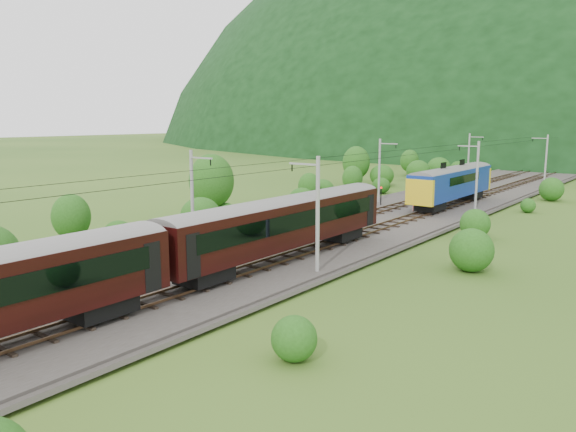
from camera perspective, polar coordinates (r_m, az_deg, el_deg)
The scene contains 13 objects.
ground at distance 43.09m, azimuth -3.87°, elevation -4.65°, with size 600.00×600.00×0.00m, color #31541A.
railbed at distance 50.80m, azimuth 3.57°, elevation -2.23°, with size 14.00×220.00×0.30m, color #38332D.
track_left at distance 52.09m, azimuth 1.37°, elevation -1.66°, with size 2.40×220.00×0.27m.
track_right at distance 49.49m, azimuth 5.88°, elevation -2.33°, with size 2.40×220.00×0.27m.
catenary_left at distance 72.00m, azimuth 9.31°, elevation 4.74°, with size 2.54×192.28×8.00m.
catenary_right at distance 67.16m, azimuth 18.59°, elevation 3.99°, with size 2.54×192.28×8.00m.
overhead_wires at distance 49.81m, azimuth 3.65°, elevation 5.61°, with size 4.83×198.00×0.03m.
mountain_ridge at distance 362.87m, azimuth 13.41°, elevation 7.91°, with size 336.00×280.00×132.00m, color black.
hazard_post_near at distance 89.03m, azimuth 18.73°, elevation 3.15°, with size 0.18×0.18×1.72m, color red.
hazard_post_far at distance 65.69m, azimuth 12.61°, elevation 1.20°, with size 0.18×0.18×1.70m, color red.
signal at distance 69.69m, azimuth 9.42°, elevation 2.19°, with size 0.25×0.25×2.26m.
vegetation_left at distance 70.32m, azimuth 0.87°, elevation 3.06°, with size 14.01×148.90×7.02m.
vegetation_right at distance 42.67m, azimuth 15.70°, elevation -3.40°, with size 6.84×105.46×2.81m.
Camera 1 is at (27.52, -31.35, 10.80)m, focal length 35.00 mm.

